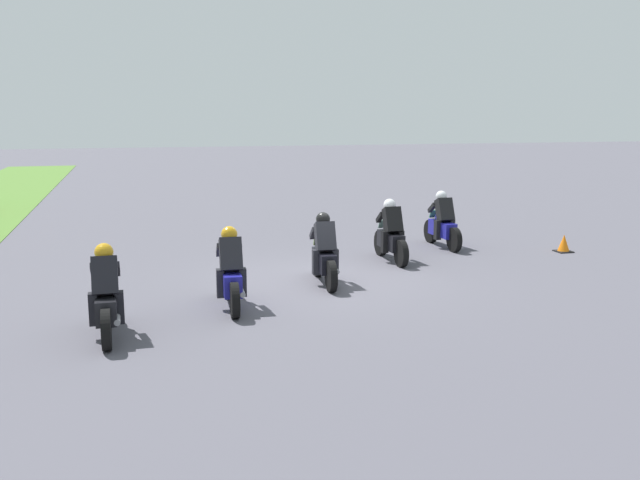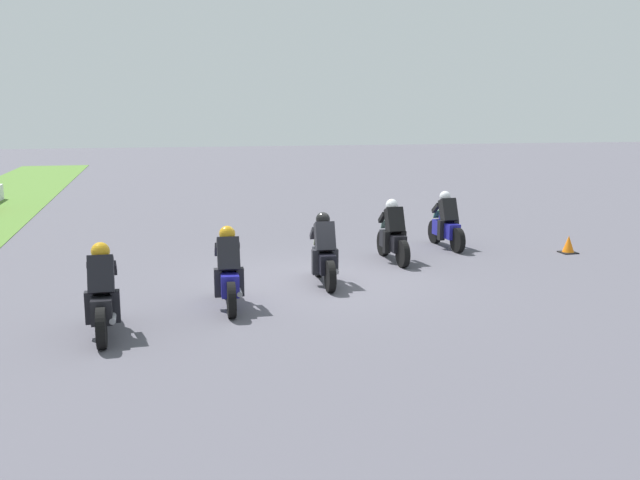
{
  "view_description": "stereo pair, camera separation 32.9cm",
  "coord_description": "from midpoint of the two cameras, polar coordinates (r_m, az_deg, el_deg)",
  "views": [
    {
      "loc": [
        -14.13,
        3.86,
        3.57
      ],
      "look_at": [
        -0.05,
        0.07,
        0.9
      ],
      "focal_mm": 39.29,
      "sensor_mm": 36.0,
      "label": 1
    },
    {
      "loc": [
        -14.21,
        3.54,
        3.57
      ],
      "look_at": [
        -0.05,
        0.07,
        0.9
      ],
      "focal_mm": 39.29,
      "sensor_mm": 36.0,
      "label": 2
    }
  ],
  "objects": [
    {
      "name": "rider_lane_e",
      "position": [
        11.8,
        -16.52,
        -4.51
      ],
      "size": [
        2.04,
        0.54,
        1.51
      ],
      "rotation": [
        0.0,
        0.0,
        0.01
      ],
      "color": "black",
      "rests_on": "ground_plane"
    },
    {
      "name": "rider_lane_c",
      "position": [
        14.66,
        0.97,
        -1.21
      ],
      "size": [
        2.04,
        0.55,
        1.51
      ],
      "rotation": [
        0.0,
        0.0,
        -0.07
      ],
      "color": "black",
      "rests_on": "ground_plane"
    },
    {
      "name": "ground_plane",
      "position": [
        15.07,
        0.83,
        -3.32
      ],
      "size": [
        120.0,
        120.0,
        0.0
      ],
      "primitive_type": "plane",
      "color": "#52505B"
    },
    {
      "name": "rider_lane_a",
      "position": [
        18.92,
        10.74,
        1.24
      ],
      "size": [
        2.04,
        0.54,
        1.51
      ],
      "rotation": [
        0.0,
        0.0,
        0.02
      ],
      "color": "black",
      "rests_on": "ground_plane"
    },
    {
      "name": "traffic_cone",
      "position": [
        19.11,
        20.05,
        -0.39
      ],
      "size": [
        0.4,
        0.4,
        0.45
      ],
      "color": "black",
      "rests_on": "ground_plane"
    },
    {
      "name": "rider_lane_b",
      "position": [
        16.99,
        6.52,
        0.33
      ],
      "size": [
        2.04,
        0.54,
        1.51
      ],
      "rotation": [
        0.0,
        0.0,
        -0.0
      ],
      "color": "black",
      "rests_on": "ground_plane"
    },
    {
      "name": "rider_lane_d",
      "position": [
        13.01,
        -6.74,
        -2.78
      ],
      "size": [
        2.04,
        0.55,
        1.51
      ],
      "rotation": [
        0.0,
        0.0,
        -0.05
      ],
      "color": "black",
      "rests_on": "ground_plane"
    }
  ]
}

